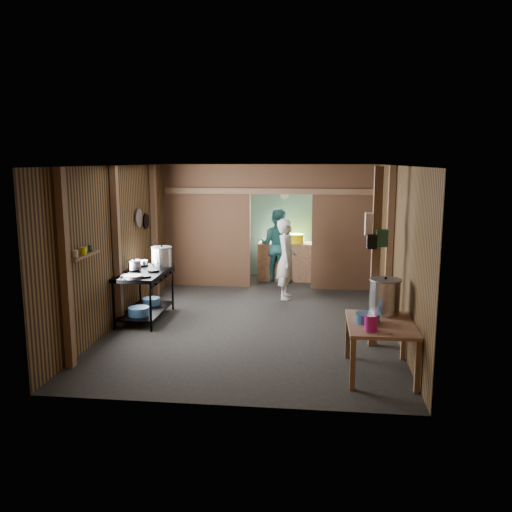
# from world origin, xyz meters

# --- Properties ---
(floor) EXTENTS (4.50, 7.00, 0.00)m
(floor) POSITION_xyz_m (0.00, 0.00, 0.00)
(floor) COLOR black
(floor) RESTS_ON ground
(ceiling) EXTENTS (4.50, 7.00, 0.00)m
(ceiling) POSITION_xyz_m (0.00, 0.00, 2.60)
(ceiling) COLOR #332E29
(ceiling) RESTS_ON ground
(wall_back) EXTENTS (4.50, 0.00, 2.60)m
(wall_back) POSITION_xyz_m (0.00, 3.50, 1.30)
(wall_back) COLOR brown
(wall_back) RESTS_ON ground
(wall_front) EXTENTS (4.50, 0.00, 2.60)m
(wall_front) POSITION_xyz_m (0.00, -3.50, 1.30)
(wall_front) COLOR brown
(wall_front) RESTS_ON ground
(wall_left) EXTENTS (0.00, 7.00, 2.60)m
(wall_left) POSITION_xyz_m (-2.25, 0.00, 1.30)
(wall_left) COLOR brown
(wall_left) RESTS_ON ground
(wall_right) EXTENTS (0.00, 7.00, 2.60)m
(wall_right) POSITION_xyz_m (2.25, 0.00, 1.30)
(wall_right) COLOR brown
(wall_right) RESTS_ON ground
(partition_left) EXTENTS (1.85, 0.10, 2.60)m
(partition_left) POSITION_xyz_m (-1.32, 2.20, 1.30)
(partition_left) COLOR brown
(partition_left) RESTS_ON floor
(partition_right) EXTENTS (1.35, 0.10, 2.60)m
(partition_right) POSITION_xyz_m (1.57, 2.20, 1.30)
(partition_right) COLOR brown
(partition_right) RESTS_ON floor
(partition_header) EXTENTS (1.30, 0.10, 0.60)m
(partition_header) POSITION_xyz_m (0.25, 2.20, 2.30)
(partition_header) COLOR brown
(partition_header) RESTS_ON wall_back
(turquoise_panel) EXTENTS (4.40, 0.06, 2.50)m
(turquoise_panel) POSITION_xyz_m (0.00, 3.44, 1.25)
(turquoise_panel) COLOR #5FA19D
(turquoise_panel) RESTS_ON wall_back
(back_counter) EXTENTS (1.20, 0.50, 0.85)m
(back_counter) POSITION_xyz_m (0.30, 2.95, 0.42)
(back_counter) COLOR #9F704D
(back_counter) RESTS_ON floor
(wall_clock) EXTENTS (0.20, 0.03, 0.20)m
(wall_clock) POSITION_xyz_m (0.25, 3.40, 1.90)
(wall_clock) COLOR white
(wall_clock) RESTS_ON wall_back
(post_left_a) EXTENTS (0.10, 0.12, 2.60)m
(post_left_a) POSITION_xyz_m (-2.18, -2.60, 1.30)
(post_left_a) COLOR #9F704D
(post_left_a) RESTS_ON floor
(post_left_b) EXTENTS (0.10, 0.12, 2.60)m
(post_left_b) POSITION_xyz_m (-2.18, -0.80, 1.30)
(post_left_b) COLOR #9F704D
(post_left_b) RESTS_ON floor
(post_left_c) EXTENTS (0.10, 0.12, 2.60)m
(post_left_c) POSITION_xyz_m (-2.18, 1.20, 1.30)
(post_left_c) COLOR #9F704D
(post_left_c) RESTS_ON floor
(post_right) EXTENTS (0.10, 0.12, 2.60)m
(post_right) POSITION_xyz_m (2.18, -0.20, 1.30)
(post_right) COLOR #9F704D
(post_right) RESTS_ON floor
(post_free) EXTENTS (0.12, 0.12, 2.60)m
(post_free) POSITION_xyz_m (1.85, -1.30, 1.30)
(post_free) COLOR #9F704D
(post_free) RESTS_ON floor
(cross_beam) EXTENTS (4.40, 0.12, 0.12)m
(cross_beam) POSITION_xyz_m (0.00, 2.15, 2.05)
(cross_beam) COLOR #9F704D
(cross_beam) RESTS_ON wall_left
(pan_lid_big) EXTENTS (0.03, 0.34, 0.34)m
(pan_lid_big) POSITION_xyz_m (-2.21, 0.40, 1.65)
(pan_lid_big) COLOR gray
(pan_lid_big) RESTS_ON wall_left
(pan_lid_small) EXTENTS (0.03, 0.30, 0.30)m
(pan_lid_small) POSITION_xyz_m (-2.21, 0.80, 1.55)
(pan_lid_small) COLOR black
(pan_lid_small) RESTS_ON wall_left
(wall_shelf) EXTENTS (0.14, 0.80, 0.03)m
(wall_shelf) POSITION_xyz_m (-2.15, -2.10, 1.40)
(wall_shelf) COLOR #9F704D
(wall_shelf) RESTS_ON wall_left
(jar_white) EXTENTS (0.07, 0.07, 0.10)m
(jar_white) POSITION_xyz_m (-2.15, -2.35, 1.47)
(jar_white) COLOR white
(jar_white) RESTS_ON wall_shelf
(jar_yellow) EXTENTS (0.08, 0.08, 0.10)m
(jar_yellow) POSITION_xyz_m (-2.15, -2.10, 1.47)
(jar_yellow) COLOR #FDFE06
(jar_yellow) RESTS_ON wall_shelf
(jar_green) EXTENTS (0.06, 0.06, 0.10)m
(jar_green) POSITION_xyz_m (-2.15, -1.88, 1.47)
(jar_green) COLOR #25543A
(jar_green) RESTS_ON wall_shelf
(bag_white) EXTENTS (0.22, 0.15, 0.32)m
(bag_white) POSITION_xyz_m (1.80, -1.22, 1.78)
(bag_white) COLOR white
(bag_white) RESTS_ON post_free
(bag_green) EXTENTS (0.16, 0.12, 0.24)m
(bag_green) POSITION_xyz_m (1.92, -1.36, 1.60)
(bag_green) COLOR #25543A
(bag_green) RESTS_ON post_free
(bag_black) EXTENTS (0.14, 0.10, 0.20)m
(bag_black) POSITION_xyz_m (1.78, -1.38, 1.55)
(bag_black) COLOR black
(bag_black) RESTS_ON post_free
(gas_range) EXTENTS (0.73, 1.42, 0.84)m
(gas_range) POSITION_xyz_m (-1.88, -0.41, 0.42)
(gas_range) COLOR black
(gas_range) RESTS_ON floor
(prep_table) EXTENTS (0.83, 1.14, 0.67)m
(prep_table) POSITION_xyz_m (1.83, -2.38, 0.34)
(prep_table) COLOR tan
(prep_table) RESTS_ON floor
(stove_pot_large) EXTENTS (0.40, 0.40, 0.36)m
(stove_pot_large) POSITION_xyz_m (-1.71, 0.09, 1.00)
(stove_pot_large) COLOR silver
(stove_pot_large) RESTS_ON gas_range
(stove_pot_med) EXTENTS (0.24, 0.24, 0.20)m
(stove_pot_med) POSITION_xyz_m (-2.05, -0.39, 0.92)
(stove_pot_med) COLOR silver
(stove_pot_med) RESTS_ON gas_range
(stove_saucepan) EXTENTS (0.19, 0.19, 0.09)m
(stove_saucepan) POSITION_xyz_m (-2.05, 0.09, 0.88)
(stove_saucepan) COLOR silver
(stove_saucepan) RESTS_ON gas_range
(frying_pan) EXTENTS (0.43, 0.58, 0.07)m
(frying_pan) POSITION_xyz_m (-1.88, -0.95, 0.86)
(frying_pan) COLOR gray
(frying_pan) RESTS_ON gas_range
(blue_tub_front) EXTENTS (0.34, 0.34, 0.14)m
(blue_tub_front) POSITION_xyz_m (-1.88, -0.74, 0.23)
(blue_tub_front) COLOR #355F91
(blue_tub_front) RESTS_ON gas_range
(blue_tub_back) EXTENTS (0.30, 0.30, 0.12)m
(blue_tub_back) POSITION_xyz_m (-1.88, -0.06, 0.22)
(blue_tub_back) COLOR #355F91
(blue_tub_back) RESTS_ON gas_range
(stock_pot) EXTENTS (0.54, 0.54, 0.49)m
(stock_pot) POSITION_xyz_m (1.92, -1.96, 0.90)
(stock_pot) COLOR silver
(stock_pot) RESTS_ON prep_table
(wash_basin) EXTENTS (0.36, 0.36, 0.12)m
(wash_basin) POSITION_xyz_m (1.66, -2.37, 0.73)
(wash_basin) COLOR #355F91
(wash_basin) RESTS_ON prep_table
(pink_bucket) EXTENTS (0.21, 0.21, 0.19)m
(pink_bucket) POSITION_xyz_m (1.67, -2.70, 0.77)
(pink_bucket) COLOR #C71984
(pink_bucket) RESTS_ON prep_table
(knife) EXTENTS (0.30, 0.04, 0.01)m
(knife) POSITION_xyz_m (1.76, -2.82, 0.68)
(knife) COLOR silver
(knife) RESTS_ON prep_table
(yellow_tub) EXTENTS (0.36, 0.36, 0.20)m
(yellow_tub) POSITION_xyz_m (0.54, 2.95, 0.95)
(yellow_tub) COLOR #FDFE06
(yellow_tub) RESTS_ON back_counter
(red_cup) EXTENTS (0.12, 0.12, 0.14)m
(red_cup) POSITION_xyz_m (0.05, 2.95, 0.92)
(red_cup) COLOR #B34821
(red_cup) RESTS_ON back_counter
(cook) EXTENTS (0.40, 0.59, 1.57)m
(cook) POSITION_xyz_m (0.42, 1.29, 0.79)
(cook) COLOR silver
(cook) RESTS_ON floor
(worker_back) EXTENTS (0.92, 0.79, 1.63)m
(worker_back) POSITION_xyz_m (0.13, 2.83, 0.82)
(worker_back) COLOR #266665
(worker_back) RESTS_ON floor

